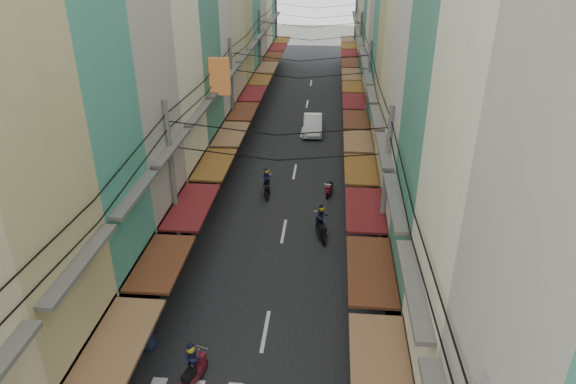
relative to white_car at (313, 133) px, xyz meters
The scene contains 14 objects.
ground 22.04m from the white_car, 92.29° to the right, with size 160.00×160.00×0.00m, color slate.
road 2.21m from the white_car, 113.49° to the right, with size 10.00×80.00×0.02m, color black.
sidewalk_left 7.65m from the white_car, 164.65° to the right, with size 3.00×80.00×0.06m, color slate.
sidewalk_right 5.97m from the white_car, 19.83° to the right, with size 3.00×80.00×0.06m, color slate.
building_row_left 14.24m from the white_car, 148.16° to the right, with size 7.80×67.67×23.70m.
building_row_right 13.01m from the white_car, 38.43° to the right, with size 7.80×68.98×22.59m.
utility_poles 9.66m from the white_car, 97.16° to the right, with size 10.20×66.13×8.20m.
white_car is the anchor object (origin of this frame).
bicycle 25.76m from the white_car, 75.88° to the right, with size 0.64×1.71×1.18m, color black.
moving_scooters 17.76m from the white_car, 93.23° to the right, with size 5.03×17.45×1.99m.
parked_scooters 26.17m from the white_car, 83.71° to the right, with size 13.35×15.39×0.94m.
pedestrians 18.25m from the white_car, 107.64° to the right, with size 12.99×23.16×2.19m.
market_umbrella 28.86m from the white_car, 78.22° to the right, with size 2.54×2.54×2.67m.
traffic_sign 24.96m from the white_car, 79.07° to the right, with size 0.10×0.68×3.09m.
Camera 1 is at (2.34, -18.11, 14.48)m, focal length 32.00 mm.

